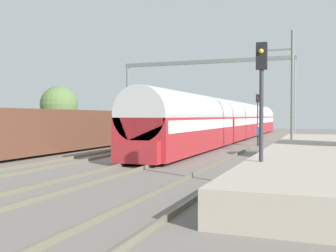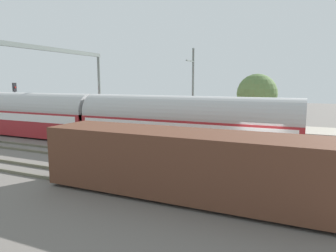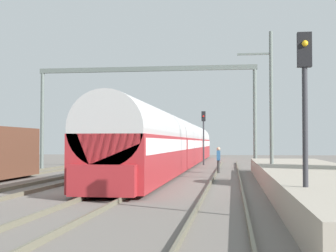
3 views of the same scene
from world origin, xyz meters
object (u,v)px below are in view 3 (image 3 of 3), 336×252
(passenger_train, at_px, (179,143))
(railway_signal_far, at_px, (204,130))
(person_crossing, at_px, (218,158))
(railway_signal_near, at_px, (305,100))
(catenary_gantry, at_px, (146,92))

(passenger_train, xyz_separation_m, railway_signal_far, (1.92, 2.98, 1.15))
(person_crossing, distance_m, railway_signal_far, 11.85)
(person_crossing, distance_m, railway_signal_near, 20.01)
(person_crossing, height_order, catenary_gantry, catenary_gantry)
(railway_signal_near, height_order, catenary_gantry, catenary_gantry)
(passenger_train, relative_size, person_crossing, 28.44)
(railway_signal_far, relative_size, catenary_gantry, 0.29)
(catenary_gantry, bearing_deg, passenger_train, 64.52)
(passenger_train, height_order, catenary_gantry, catenary_gantry)
(passenger_train, bearing_deg, person_crossing, -67.28)
(person_crossing, bearing_deg, railway_signal_near, -173.66)
(passenger_train, height_order, person_crossing, passenger_train)
(railway_signal_near, relative_size, railway_signal_far, 1.01)
(passenger_train, xyz_separation_m, railway_signal_near, (6.37, -28.26, 1.17))
(person_crossing, xyz_separation_m, railway_signal_near, (2.79, -19.71, 2.11))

